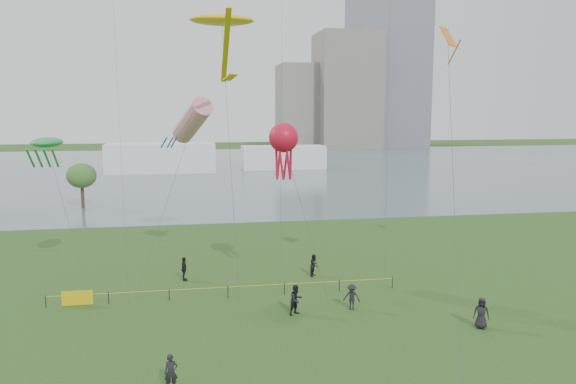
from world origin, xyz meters
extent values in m
cube|color=slate|center=(0.00, 100.00, 0.02)|extent=(400.00, 120.00, 0.08)
cube|color=slate|center=(46.00, 162.00, 19.00)|extent=(20.00, 20.00, 38.00)
cube|color=slate|center=(32.00, 168.00, 14.00)|extent=(16.00, 18.00, 28.00)
cube|color=white|center=(-12.00, 95.00, 3.00)|extent=(22.00, 8.00, 6.00)
cube|color=white|center=(14.00, 98.00, 2.50)|extent=(18.00, 7.00, 5.00)
cylinder|color=#392B1A|center=(-20.06, 53.19, 1.35)|extent=(0.44, 0.44, 2.69)
ellipsoid|color=#426C2A|center=(-20.06, 53.19, 4.37)|extent=(3.83, 3.83, 3.23)
cylinder|color=black|center=(-15.48, 14.48, 0.42)|extent=(0.07, 0.07, 0.85)
cylinder|color=black|center=(-11.48, 14.48, 0.42)|extent=(0.07, 0.07, 0.85)
cylinder|color=black|center=(-7.48, 14.48, 0.42)|extent=(0.07, 0.07, 0.85)
cylinder|color=black|center=(-3.48, 14.48, 0.42)|extent=(0.07, 0.07, 0.85)
cylinder|color=black|center=(0.52, 14.48, 0.42)|extent=(0.07, 0.07, 0.85)
cylinder|color=black|center=(4.52, 14.48, 0.42)|extent=(0.07, 0.07, 0.85)
cylinder|color=black|center=(8.52, 14.48, 0.42)|extent=(0.07, 0.07, 0.85)
cylinder|color=yellow|center=(-3.48, 14.48, 0.75)|extent=(24.00, 0.03, 0.03)
cube|color=#DCB30B|center=(-13.48, 14.48, 0.55)|extent=(2.00, 0.04, 1.00)
imported|color=black|center=(0.61, 10.48, 0.97)|extent=(1.19, 1.12, 1.94)
imported|color=black|center=(4.34, 10.71, 0.86)|extent=(1.27, 1.06, 1.71)
imported|color=black|center=(-6.52, 18.95, 0.92)|extent=(0.51, 1.10, 1.83)
imported|color=black|center=(11.09, 6.36, 0.94)|extent=(1.10, 0.98, 1.89)
imported|color=black|center=(-6.92, 1.89, 0.86)|extent=(0.67, 0.48, 1.73)
imported|color=black|center=(3.54, 18.43, 0.87)|extent=(1.01, 1.07, 1.74)
cylinder|color=#3F3F42|center=(-3.04, 16.54, 9.70)|extent=(0.61, 5.18, 19.41)
ellipsoid|color=#ECB00C|center=(-3.33, 19.11, 19.40)|extent=(4.69, 2.93, 0.73)
cube|color=#ECB00C|center=(-3.33, 14.91, 17.00)|extent=(0.36, 6.98, 4.09)
cube|color=#ECB00C|center=(-3.33, 11.11, 14.90)|extent=(0.95, 0.95, 0.42)
cylinder|color=#3F3F42|center=(-7.74, 18.28, 6.06)|extent=(4.24, 5.45, 12.13)
cylinder|color=red|center=(-5.63, 20.99, 12.12)|extent=(3.46, 4.95, 3.65)
cylinder|color=#1842A8|center=(-7.03, 19.79, 10.52)|extent=(0.60, 1.13, 0.88)
cylinder|color=#1842A8|center=(-7.31, 20.17, 10.52)|extent=(0.60, 1.13, 0.88)
cylinder|color=#1842A8|center=(-7.75, 20.03, 10.52)|extent=(0.60, 1.13, 0.88)
cylinder|color=#1842A8|center=(-7.75, 19.56, 10.52)|extent=(0.60, 1.13, 0.88)
cylinder|color=#1842A8|center=(-7.31, 19.41, 10.52)|extent=(0.60, 1.13, 0.88)
cylinder|color=#3F3F42|center=(-14.41, 17.48, 5.30)|extent=(3.40, 5.14, 10.61)
ellipsoid|color=green|center=(-16.09, 20.03, 10.60)|extent=(2.13, 3.83, 0.74)
cylinder|color=green|center=(-16.89, 18.43, 9.60)|extent=(0.16, 1.79, 1.54)
cylinder|color=green|center=(-16.34, 18.43, 9.60)|extent=(0.16, 1.79, 1.54)
cylinder|color=green|center=(-15.79, 18.43, 9.60)|extent=(0.16, 1.79, 1.54)
cylinder|color=green|center=(-15.24, 18.43, 9.60)|extent=(0.16, 1.79, 1.54)
cylinder|color=#3F3F42|center=(1.84, 13.48, 5.52)|extent=(2.57, 3.37, 11.05)
sphere|color=red|center=(0.57, 15.15, 11.04)|extent=(2.06, 2.06, 2.06)
cylinder|color=red|center=(1.07, 15.15, 9.44)|extent=(0.18, 0.54, 2.60)
cylinder|color=red|center=(0.82, 15.58, 9.44)|extent=(0.49, 0.36, 2.61)
cylinder|color=red|center=(0.32, 15.58, 9.44)|extent=(0.49, 0.36, 2.61)
cylinder|color=red|center=(0.07, 15.15, 9.44)|extent=(0.18, 0.54, 2.60)
cylinder|color=red|center=(0.32, 14.72, 9.44)|extent=(0.49, 0.36, 2.61)
cylinder|color=red|center=(0.82, 14.72, 9.44)|extent=(0.49, 0.36, 2.61)
cylinder|color=#3F3F42|center=(7.46, 3.22, 8.65)|extent=(4.40, 12.16, 17.32)
cube|color=orange|center=(9.65, 9.29, 17.31)|extent=(1.44, 1.44, 1.18)
cylinder|color=orange|center=(9.65, 8.39, 16.31)|extent=(0.08, 1.58, 1.35)
camera|label=1|loc=(-5.70, -23.26, 13.00)|focal=35.00mm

